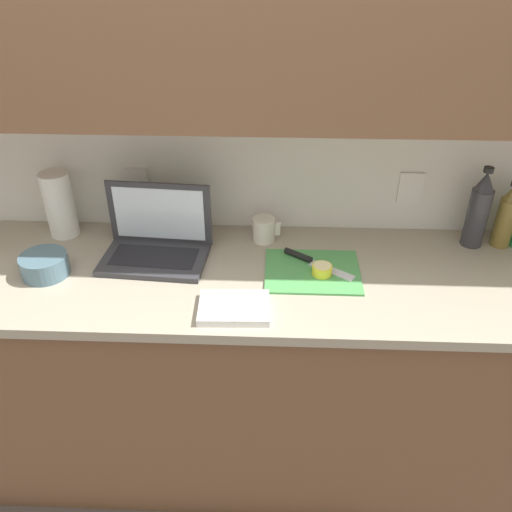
# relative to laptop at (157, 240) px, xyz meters

# --- Properties ---
(ground_plane) EXTENTS (12.00, 12.00, 0.00)m
(ground_plane) POSITION_rel_laptop_xyz_m (0.18, -0.10, -0.99)
(ground_plane) COLOR #564C47
(ground_plane) RESTS_ON ground
(wall_back) EXTENTS (5.20, 0.38, 2.60)m
(wall_back) POSITION_rel_laptop_xyz_m (0.18, 0.15, 0.56)
(wall_back) COLOR white
(wall_back) RESTS_ON ground_plane
(counter_unit) EXTENTS (2.54, 0.66, 0.93)m
(counter_unit) POSITION_rel_laptop_xyz_m (0.15, -0.10, -0.52)
(counter_unit) COLOR brown
(counter_unit) RESTS_ON ground_plane
(laptop) EXTENTS (0.39, 0.27, 0.25)m
(laptop) POSITION_rel_laptop_xyz_m (0.00, 0.00, 0.00)
(laptop) COLOR #333338
(laptop) RESTS_ON counter_unit
(cutting_board) EXTENTS (0.33, 0.27, 0.01)m
(cutting_board) POSITION_rel_laptop_xyz_m (0.56, -0.09, -0.06)
(cutting_board) COLOR #4C9E51
(cutting_board) RESTS_ON counter_unit
(knife) EXTENTS (0.24, 0.18, 0.02)m
(knife) POSITION_rel_laptop_xyz_m (0.54, -0.03, -0.04)
(knife) COLOR silver
(knife) RESTS_ON cutting_board
(lemon_half_cut) EXTENTS (0.07, 0.07, 0.04)m
(lemon_half_cut) POSITION_rel_laptop_xyz_m (0.59, -0.11, -0.03)
(lemon_half_cut) COLOR yellow
(lemon_half_cut) RESTS_ON cutting_board
(bottle_green_soda) EXTENTS (0.08, 0.08, 0.31)m
(bottle_green_soda) POSITION_rel_laptop_xyz_m (1.16, 0.12, 0.08)
(bottle_green_soda) COLOR #333338
(bottle_green_soda) RESTS_ON counter_unit
(bottle_oil_tall) EXTENTS (0.07, 0.07, 0.26)m
(bottle_oil_tall) POSITION_rel_laptop_xyz_m (1.26, 0.12, 0.06)
(bottle_oil_tall) COLOR olive
(bottle_oil_tall) RESTS_ON counter_unit
(measuring_cup) EXTENTS (0.10, 0.08, 0.09)m
(measuring_cup) POSITION_rel_laptop_xyz_m (0.38, 0.12, -0.01)
(measuring_cup) COLOR silver
(measuring_cup) RESTS_ON counter_unit
(bowl_white) EXTENTS (0.16, 0.16, 0.07)m
(bowl_white) POSITION_rel_laptop_xyz_m (-0.36, -0.14, -0.02)
(bowl_white) COLOR slate
(bowl_white) RESTS_ON counter_unit
(paper_towel_roll) EXTENTS (0.11, 0.11, 0.25)m
(paper_towel_roll) POSITION_rel_laptop_xyz_m (-0.39, 0.14, 0.07)
(paper_towel_roll) COLOR white
(paper_towel_roll) RESTS_ON counter_unit
(dish_towel) EXTENTS (0.23, 0.17, 0.02)m
(dish_towel) POSITION_rel_laptop_xyz_m (0.30, -0.31, -0.05)
(dish_towel) COLOR white
(dish_towel) RESTS_ON counter_unit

